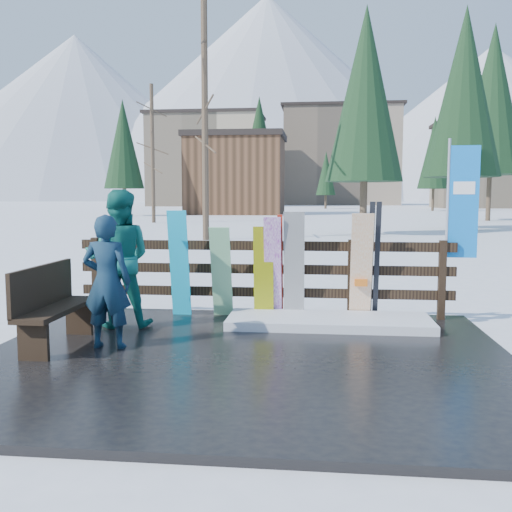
# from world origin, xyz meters

# --- Properties ---
(ground) EXTENTS (700.00, 700.00, 0.00)m
(ground) POSITION_xyz_m (0.00, 0.00, 0.00)
(ground) COLOR white
(ground) RESTS_ON ground
(deck) EXTENTS (6.00, 5.00, 0.08)m
(deck) POSITION_xyz_m (0.00, 0.00, 0.04)
(deck) COLOR black
(deck) RESTS_ON ground
(fence) EXTENTS (5.60, 0.10, 1.15)m
(fence) POSITION_xyz_m (0.00, 2.20, 0.74)
(fence) COLOR black
(fence) RESTS_ON deck
(snow_patch) EXTENTS (2.79, 1.00, 0.12)m
(snow_patch) POSITION_xyz_m (0.97, 1.60, 0.14)
(snow_patch) COLOR white
(snow_patch) RESTS_ON deck
(bench) EXTENTS (0.41, 1.50, 0.97)m
(bench) POSITION_xyz_m (-2.33, 0.15, 0.60)
(bench) COLOR black
(bench) RESTS_ON deck
(snowboard_0) EXTENTS (0.28, 0.31, 1.58)m
(snowboard_0) POSITION_xyz_m (-1.22, 1.98, 0.87)
(snowboard_0) COLOR #10C1F2
(snowboard_0) RESTS_ON deck
(snowboard_1) EXTENTS (0.29, 0.38, 1.34)m
(snowboard_1) POSITION_xyz_m (-0.60, 1.98, 0.75)
(snowboard_1) COLOR white
(snowboard_1) RESTS_ON deck
(snowboard_2) EXTENTS (0.29, 0.19, 1.35)m
(snowboard_2) POSITION_xyz_m (0.02, 1.98, 0.76)
(snowboard_2) COLOR #F7FF03
(snowboard_2) RESTS_ON deck
(snowboard_3) EXTENTS (0.25, 0.34, 1.49)m
(snowboard_3) POSITION_xyz_m (0.16, 1.98, 0.83)
(snowboard_3) COLOR white
(snowboard_3) RESTS_ON deck
(snowboard_4) EXTENTS (0.30, 0.25, 1.57)m
(snowboard_4) POSITION_xyz_m (0.47, 1.98, 0.86)
(snowboard_4) COLOR black
(snowboard_4) RESTS_ON deck
(snowboard_5) EXTENTS (0.31, 0.38, 1.55)m
(snowboard_5) POSITION_xyz_m (1.43, 1.98, 0.85)
(snowboard_5) COLOR white
(snowboard_5) RESTS_ON deck
(ski_pair_a) EXTENTS (0.16, 0.30, 1.52)m
(ski_pair_a) POSITION_xyz_m (0.31, 2.05, 0.84)
(ski_pair_a) COLOR #A32514
(ski_pair_a) RESTS_ON deck
(ski_pair_b) EXTENTS (0.17, 0.34, 1.71)m
(ski_pair_b) POSITION_xyz_m (1.61, 2.05, 0.93)
(ski_pair_b) COLOR black
(ski_pair_b) RESTS_ON deck
(rental_flag) EXTENTS (0.45, 0.04, 2.60)m
(rental_flag) POSITION_xyz_m (2.82, 2.25, 1.69)
(rental_flag) COLOR silver
(rental_flag) RESTS_ON deck
(person_front) EXTENTS (0.58, 0.38, 1.57)m
(person_front) POSITION_xyz_m (-1.64, 0.17, 0.87)
(person_front) COLOR #15394A
(person_front) RESTS_ON deck
(person_back) EXTENTS (1.02, 0.85, 1.87)m
(person_back) POSITION_xyz_m (-1.89, 1.26, 1.02)
(person_back) COLOR #14695E
(person_back) RESTS_ON deck
(resort_buildings) EXTENTS (73.00, 87.60, 22.60)m
(resort_buildings) POSITION_xyz_m (1.03, 115.41, 9.81)
(resort_buildings) COLOR tan
(resort_buildings) RESTS_ON ground
(trees) EXTENTS (42.06, 68.68, 14.26)m
(trees) POSITION_xyz_m (4.66, 48.04, 6.09)
(trees) COLOR #382B1E
(trees) RESTS_ON ground
(mountains) EXTENTS (520.00, 260.00, 120.00)m
(mountains) POSITION_xyz_m (-10.50, 328.41, 50.20)
(mountains) COLOR white
(mountains) RESTS_ON ground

